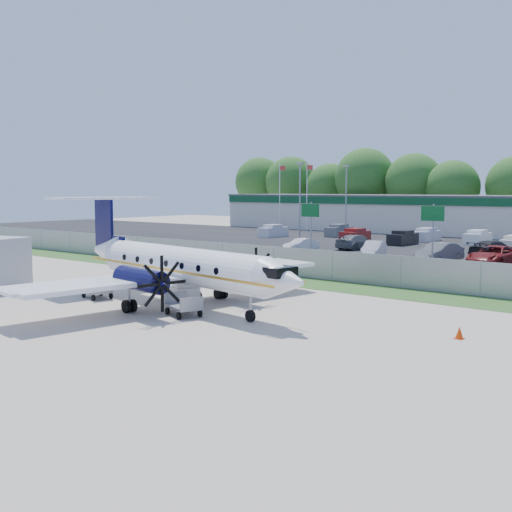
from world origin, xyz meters
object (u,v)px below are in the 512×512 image
Objects in this scene: baggage_cart_far at (97,290)px; baggage_cart_near at (183,306)px; aircraft at (178,265)px; pushback_tug at (183,290)px.

baggage_cart_near is at bearing -3.02° from baggage_cart_far.
pushback_tug is at bearing 128.93° from aircraft.
pushback_tug is at bearing 32.17° from baggage_cart_far.
baggage_cart_near is (2.18, -1.76, -1.69)m from aircraft.
pushback_tug is at bearing 136.70° from baggage_cart_near.
aircraft reaches higher than pushback_tug.
aircraft is 7.07× the size of pushback_tug.
baggage_cart_far is at bearing -147.83° from pushback_tug.
aircraft reaches higher than baggage_cart_near.
aircraft is 8.07× the size of baggage_cart_near.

